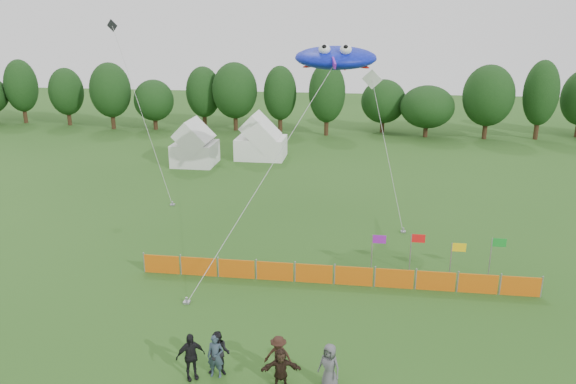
# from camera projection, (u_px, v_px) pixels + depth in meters

# --- Properties ---
(ground) EXTENTS (160.00, 160.00, 0.00)m
(ground) POSITION_uv_depth(u_px,v_px,m) (266.00, 367.00, 21.64)
(ground) COLOR #234C16
(ground) RESTS_ON ground
(treeline) EXTENTS (104.57, 8.78, 8.36)m
(treeline) POSITION_uv_depth(u_px,v_px,m) (351.00, 97.00, 62.58)
(treeline) COLOR #382314
(treeline) RESTS_ON ground
(tent_left) EXTENTS (3.73, 3.73, 3.29)m
(tent_left) POSITION_uv_depth(u_px,v_px,m) (195.00, 146.00, 50.43)
(tent_left) COLOR white
(tent_left) RESTS_ON ground
(tent_right) EXTENTS (4.60, 3.68, 3.24)m
(tent_right) POSITION_uv_depth(u_px,v_px,m) (261.00, 141.00, 52.74)
(tent_right) COLOR white
(tent_right) RESTS_ON ground
(barrier_fence) EXTENTS (19.90, 0.06, 1.00)m
(barrier_fence) POSITION_uv_depth(u_px,v_px,m) (334.00, 275.00, 28.15)
(barrier_fence) COLOR #CC580B
(barrier_fence) RESTS_ON ground
(flag_row) EXTENTS (6.73, 0.51, 2.19)m
(flag_row) POSITION_uv_depth(u_px,v_px,m) (434.00, 250.00, 28.85)
(flag_row) COLOR gray
(flag_row) RESTS_ON ground
(spectator_a) EXTENTS (0.64, 0.42, 1.73)m
(spectator_a) POSITION_uv_depth(u_px,v_px,m) (216.00, 356.00, 20.83)
(spectator_a) COLOR #2A3947
(spectator_a) RESTS_ON ground
(spectator_b) EXTENTS (0.88, 0.69, 1.78)m
(spectator_b) POSITION_uv_depth(u_px,v_px,m) (219.00, 354.00, 20.94)
(spectator_b) COLOR black
(spectator_b) RESTS_ON ground
(spectator_c) EXTENTS (1.15, 0.75, 1.68)m
(spectator_c) POSITION_uv_depth(u_px,v_px,m) (279.00, 357.00, 20.83)
(spectator_c) COLOR black
(spectator_c) RESTS_ON ground
(spectator_d) EXTENTS (1.17, 0.97, 1.87)m
(spectator_d) POSITION_uv_depth(u_px,v_px,m) (190.00, 356.00, 20.68)
(spectator_d) COLOR black
(spectator_d) RESTS_ON ground
(spectator_e) EXTENTS (1.03, 0.90, 1.77)m
(spectator_e) POSITION_uv_depth(u_px,v_px,m) (329.00, 366.00, 20.17)
(spectator_e) COLOR #504F55
(spectator_e) RESTS_ON ground
(spectator_f) EXTENTS (1.52, 0.75, 1.58)m
(spectator_f) POSITION_uv_depth(u_px,v_px,m) (281.00, 368.00, 20.22)
(spectator_f) COLOR black
(spectator_f) RESTS_ON ground
(stingray_kite) EXTENTS (9.07, 21.15, 11.31)m
(stingray_kite) POSITION_uv_depth(u_px,v_px,m) (337.00, 58.00, 36.08)
(stingray_kite) COLOR #0F20D9
(stingray_kite) RESTS_ON ground
(small_kite_white) EXTENTS (3.12, 3.50, 9.72)m
(small_kite_white) POSITION_uv_depth(u_px,v_px,m) (380.00, 117.00, 35.43)
(small_kite_white) COLOR white
(small_kite_white) RESTS_ON ground
(small_kite_dark) EXTENTS (5.98, 4.72, 12.68)m
(small_kite_dark) POSITION_uv_depth(u_px,v_px,m) (135.00, 94.00, 40.70)
(small_kite_dark) COLOR black
(small_kite_dark) RESTS_ON ground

